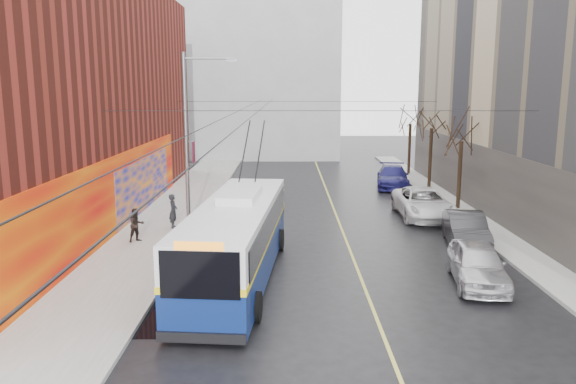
# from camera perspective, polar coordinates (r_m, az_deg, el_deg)

# --- Properties ---
(ground) EXTENTS (140.00, 140.00, 0.00)m
(ground) POSITION_cam_1_polar(r_m,az_deg,el_deg) (18.84, 4.24, -12.38)
(ground) COLOR black
(ground) RESTS_ON ground
(sidewalk_left) EXTENTS (4.00, 60.00, 0.15)m
(sidewalk_left) POSITION_cam_1_polar(r_m,az_deg,el_deg) (30.90, -12.49, -3.30)
(sidewalk_left) COLOR gray
(sidewalk_left) RESTS_ON ground
(sidewalk_right) EXTENTS (2.00, 60.00, 0.15)m
(sidewalk_right) POSITION_cam_1_polar(r_m,az_deg,el_deg) (31.93, 18.91, -3.17)
(sidewalk_right) COLOR gray
(sidewalk_right) RESTS_ON ground
(lane_line) EXTENTS (0.12, 50.00, 0.01)m
(lane_line) POSITION_cam_1_polar(r_m,az_deg,el_deg) (32.28, 5.03, -2.62)
(lane_line) COLOR #BFB74C
(lane_line) RESTS_ON ground
(building_left) EXTENTS (12.11, 36.00, 14.00)m
(building_left) POSITION_cam_1_polar(r_m,az_deg,el_deg) (34.53, -25.46, 8.97)
(building_left) COLOR #5F1C13
(building_left) RESTS_ON ground
(building_far) EXTENTS (20.50, 12.10, 18.00)m
(building_far) POSITION_cam_1_polar(r_m,az_deg,el_deg) (62.48, -4.46, 12.05)
(building_far) COLOR gray
(building_far) RESTS_ON ground
(streetlight_pole) EXTENTS (2.65, 0.60, 9.00)m
(streetlight_pole) POSITION_cam_1_polar(r_m,az_deg,el_deg) (27.82, -9.98, 5.26)
(streetlight_pole) COLOR slate
(streetlight_pole) RESTS_ON ground
(catenary_wires) EXTENTS (18.00, 60.00, 0.22)m
(catenary_wires) POSITION_cam_1_polar(r_m,az_deg,el_deg) (32.11, -2.19, 8.60)
(catenary_wires) COLOR black
(tree_near) EXTENTS (3.20, 3.20, 6.40)m
(tree_near) POSITION_cam_1_polar(r_m,az_deg,el_deg) (34.97, 17.27, 6.21)
(tree_near) COLOR black
(tree_near) RESTS_ON ground
(tree_mid) EXTENTS (3.20, 3.20, 6.68)m
(tree_mid) POSITION_cam_1_polar(r_m,az_deg,el_deg) (41.67, 14.44, 7.35)
(tree_mid) COLOR black
(tree_mid) RESTS_ON ground
(tree_far) EXTENTS (3.20, 3.20, 6.57)m
(tree_far) POSITION_cam_1_polar(r_m,az_deg,el_deg) (48.48, 12.36, 7.71)
(tree_far) COLOR black
(tree_far) RESTS_ON ground
(puddle) EXTENTS (2.65, 3.30, 0.01)m
(puddle) POSITION_cam_1_polar(r_m,az_deg,el_deg) (19.04, -11.83, -12.32)
(puddle) COLOR black
(puddle) RESTS_ON ground
(pigeons_flying) EXTENTS (5.18, 4.05, 2.18)m
(pigeons_flying) POSITION_cam_1_polar(r_m,az_deg,el_deg) (27.34, -1.33, 10.24)
(pigeons_flying) COLOR slate
(trolleybus) EXTENTS (3.63, 12.39, 5.81)m
(trolleybus) POSITION_cam_1_polar(r_m,az_deg,el_deg) (21.74, -5.24, -4.74)
(trolleybus) COLOR #0B1D55
(trolleybus) RESTS_ON ground
(parked_car_a) EXTENTS (2.51, 4.87, 1.58)m
(parked_car_a) POSITION_cam_1_polar(r_m,az_deg,el_deg) (22.48, 18.69, -6.93)
(parked_car_a) COLOR silver
(parked_car_a) RESTS_ON ground
(parked_car_b) EXTENTS (2.33, 4.97, 1.57)m
(parked_car_b) POSITION_cam_1_polar(r_m,az_deg,el_deg) (27.62, 17.61, -3.67)
(parked_car_b) COLOR #2A2A2D
(parked_car_b) RESTS_ON ground
(parked_car_c) EXTENTS (2.78, 6.01, 1.67)m
(parked_car_c) POSITION_cam_1_polar(r_m,az_deg,el_deg) (32.98, 13.57, -1.12)
(parked_car_c) COLOR silver
(parked_car_c) RESTS_ON ground
(parked_car_d) EXTENTS (3.05, 5.83, 1.61)m
(parked_car_d) POSITION_cam_1_polar(r_m,az_deg,el_deg) (42.49, 10.58, 1.53)
(parked_car_d) COLOR navy
(parked_car_d) RESTS_ON ground
(following_car) EXTENTS (2.49, 4.69, 1.52)m
(following_car) POSITION_cam_1_polar(r_m,az_deg,el_deg) (35.47, -2.19, -0.14)
(following_car) COLOR silver
(following_car) RESTS_ON ground
(pedestrian_a) EXTENTS (0.44, 0.66, 1.78)m
(pedestrian_a) POSITION_cam_1_polar(r_m,az_deg,el_deg) (29.69, -11.58, -1.91)
(pedestrian_a) COLOR black
(pedestrian_a) RESTS_ON sidewalk_left
(pedestrian_b) EXTENTS (0.99, 0.97, 1.60)m
(pedestrian_b) POSITION_cam_1_polar(r_m,az_deg,el_deg) (27.47, -15.14, -3.26)
(pedestrian_b) COLOR black
(pedestrian_b) RESTS_ON sidewalk_left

